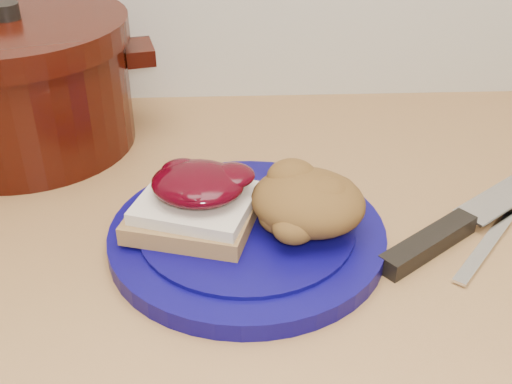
{
  "coord_description": "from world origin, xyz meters",
  "views": [
    {
      "loc": [
        -0.04,
        0.88,
        1.3
      ],
      "look_at": [
        -0.01,
        1.44,
        0.95
      ],
      "focal_mm": 45.0,
      "sensor_mm": 36.0,
      "label": 1
    }
  ],
  "objects_px": {
    "chef_knife": "(456,226)",
    "dutch_oven": "(20,82)",
    "plate": "(247,236)",
    "pepper_grinder": "(18,88)",
    "butter_knife": "(492,238)"
  },
  "relations": [
    {
      "from": "chef_knife",
      "to": "dutch_oven",
      "type": "distance_m",
      "value": 0.56
    },
    {
      "from": "dutch_oven",
      "to": "pepper_grinder",
      "type": "distance_m",
      "value": 0.06
    },
    {
      "from": "plate",
      "to": "chef_knife",
      "type": "distance_m",
      "value": 0.22
    },
    {
      "from": "plate",
      "to": "pepper_grinder",
      "type": "bearing_deg",
      "value": 136.41
    },
    {
      "from": "butter_knife",
      "to": "pepper_grinder",
      "type": "xyz_separation_m",
      "value": [
        -0.55,
        0.29,
        0.06
      ]
    },
    {
      "from": "chef_knife",
      "to": "pepper_grinder",
      "type": "bearing_deg",
      "value": 114.54
    },
    {
      "from": "dutch_oven",
      "to": "pepper_grinder",
      "type": "xyz_separation_m",
      "value": [
        -0.02,
        0.04,
        -0.03
      ]
    },
    {
      "from": "chef_knife",
      "to": "dutch_oven",
      "type": "height_order",
      "value": "dutch_oven"
    },
    {
      "from": "dutch_oven",
      "to": "plate",
      "type": "bearing_deg",
      "value": -40.63
    },
    {
      "from": "chef_knife",
      "to": "pepper_grinder",
      "type": "height_order",
      "value": "pepper_grinder"
    },
    {
      "from": "chef_knife",
      "to": "butter_knife",
      "type": "bearing_deg",
      "value": -59.62
    },
    {
      "from": "plate",
      "to": "pepper_grinder",
      "type": "height_order",
      "value": "pepper_grinder"
    },
    {
      "from": "butter_knife",
      "to": "pepper_grinder",
      "type": "bearing_deg",
      "value": 101.49
    },
    {
      "from": "butter_knife",
      "to": "pepper_grinder",
      "type": "distance_m",
      "value": 0.63
    },
    {
      "from": "dutch_oven",
      "to": "pepper_grinder",
      "type": "height_order",
      "value": "dutch_oven"
    }
  ]
}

